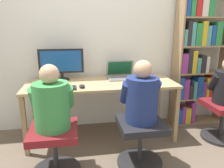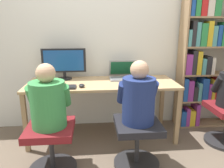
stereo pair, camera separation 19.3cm
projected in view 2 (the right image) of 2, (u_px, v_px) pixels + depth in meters
name	position (u px, v px, depth m)	size (l,w,h in m)	color
ground_plane	(104.00, 149.00, 2.64)	(14.00, 14.00, 0.00)	brown
wall_back	(100.00, 36.00, 3.03)	(10.00, 0.05, 2.60)	silver
desk	(102.00, 88.00, 2.80)	(1.89, 0.69, 0.74)	tan
desktop_monitor	(64.00, 63.00, 2.89)	(0.58, 0.19, 0.41)	black
laptop	(123.00, 75.00, 2.96)	(0.38, 0.32, 0.24)	gray
keyboard	(59.00, 87.00, 2.52)	(0.39, 0.15, 0.03)	#232326
computer_mouse_by_keyboard	(82.00, 86.00, 2.55)	(0.07, 0.09, 0.04)	black
office_chair_left	(51.00, 144.00, 2.18)	(0.49, 0.49, 0.50)	#262628
office_chair_right	(137.00, 139.00, 2.27)	(0.49, 0.49, 0.50)	#262628
person_at_monitor	(48.00, 101.00, 2.07)	(0.41, 0.33, 0.62)	#388C47
person_at_laptop	(138.00, 97.00, 2.15)	(0.40, 0.33, 0.63)	navy
bookshelf	(203.00, 60.00, 3.03)	(0.78, 0.27, 1.94)	#997A56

